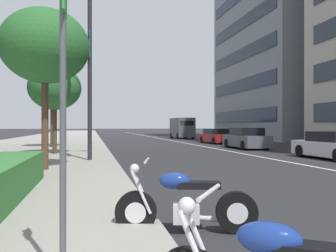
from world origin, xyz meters
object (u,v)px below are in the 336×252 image
at_px(car_far_down_avenue, 216,136).
at_px(street_tree_by_lamp_post, 45,47).
at_px(parking_sign_by_curb, 63,94).
at_px(car_approaching_light, 334,146).
at_px(street_lamp_with_banners, 96,32).
at_px(car_mid_block_traffic, 246,139).
at_px(delivery_van_ahead, 182,128).
at_px(street_tree_far_plaza, 52,87).
at_px(motorcycle_under_tarp, 185,205).
at_px(street_tree_near_plaza_corner, 55,88).

distance_m(car_far_down_avenue, street_tree_by_lamp_post, 21.63).
distance_m(parking_sign_by_curb, street_tree_by_lamp_post, 8.96).
distance_m(car_approaching_light, street_lamp_with_banners, 12.09).
distance_m(car_mid_block_traffic, car_far_down_avenue, 7.07).
distance_m(delivery_van_ahead, street_tree_far_plaza, 22.25).
height_order(car_far_down_avenue, street_lamp_with_banners, street_lamp_with_banners).
bearing_deg(delivery_van_ahead, car_far_down_avenue, 179.72).
relative_size(motorcycle_under_tarp, street_lamp_with_banners, 0.22).
relative_size(parking_sign_by_curb, street_tree_by_lamp_post, 0.55).
bearing_deg(car_mid_block_traffic, street_tree_far_plaza, 80.40).
bearing_deg(street_tree_far_plaza, car_mid_block_traffic, -101.28).
xyz_separation_m(motorcycle_under_tarp, street_lamp_with_banners, (9.87, 1.16, 5.13)).
distance_m(car_far_down_avenue, delivery_van_ahead, 12.77).
bearing_deg(street_tree_far_plaza, street_lamp_with_banners, -164.07).
relative_size(parking_sign_by_curb, street_tree_far_plaza, 0.54).
xyz_separation_m(parking_sign_by_curb, street_tree_by_lamp_post, (8.56, 1.24, 2.31)).
height_order(car_mid_block_traffic, street_tree_near_plaza_corner, street_tree_near_plaza_corner).
height_order(car_far_down_avenue, street_tree_near_plaza_corner, street_tree_near_plaza_corner).
height_order(parking_sign_by_curb, street_lamp_with_banners, street_lamp_with_banners).
xyz_separation_m(car_approaching_light, street_lamp_with_banners, (0.64, 11.03, 4.92)).
bearing_deg(motorcycle_under_tarp, car_approaching_light, -123.05).
relative_size(motorcycle_under_tarp, delivery_van_ahead, 0.40).
relative_size(car_mid_block_traffic, street_lamp_with_banners, 0.50).
relative_size(car_approaching_light, car_mid_block_traffic, 0.91).
distance_m(delivery_van_ahead, parking_sign_by_curb, 40.27).
relative_size(street_tree_by_lamp_post, street_tree_far_plaza, 0.97).
height_order(motorcycle_under_tarp, car_approaching_light, car_approaching_light).
distance_m(car_mid_block_traffic, parking_sign_by_curb, 21.70).
relative_size(delivery_van_ahead, street_lamp_with_banners, 0.56).
height_order(car_approaching_light, street_tree_far_plaza, street_tree_far_plaza).
relative_size(motorcycle_under_tarp, car_mid_block_traffic, 0.45).
bearing_deg(car_mid_block_traffic, motorcycle_under_tarp, 153.63).
bearing_deg(motorcycle_under_tarp, delivery_van_ahead, -91.05).
distance_m(motorcycle_under_tarp, street_tree_far_plaza, 20.59).
bearing_deg(delivery_van_ahead, motorcycle_under_tarp, 165.64).
height_order(car_mid_block_traffic, car_far_down_avenue, car_mid_block_traffic).
distance_m(motorcycle_under_tarp, car_approaching_light, 13.51).
bearing_deg(motorcycle_under_tarp, street_lamp_with_banners, -69.44).
distance_m(car_approaching_light, street_tree_far_plaza, 17.82).
height_order(car_approaching_light, parking_sign_by_curb, parking_sign_by_curb).
height_order(street_lamp_with_banners, street_tree_by_lamp_post, street_lamp_with_banners).
relative_size(car_approaching_light, street_tree_by_lamp_post, 0.79).
height_order(car_mid_block_traffic, parking_sign_by_curb, parking_sign_by_curb).
bearing_deg(car_mid_block_traffic, car_far_down_avenue, -2.34).
distance_m(car_far_down_avenue, parking_sign_by_curb, 28.23).
bearing_deg(parking_sign_by_curb, street_lamp_with_banners, -2.11).
bearing_deg(car_approaching_light, delivery_van_ahead, -0.97).
xyz_separation_m(motorcycle_under_tarp, street_tree_by_lamp_post, (6.96, 2.83, 3.77)).
bearing_deg(street_lamp_with_banners, street_tree_near_plaza_corner, 28.53).
distance_m(car_mid_block_traffic, street_lamp_with_banners, 13.57).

